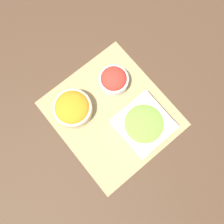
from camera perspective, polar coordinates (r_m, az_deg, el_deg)
The scene contains 5 objects.
ground_plane at distance 0.92m, azimuth -0.00°, elevation -0.43°, with size 3.00×3.00×0.00m, color #422D1E.
placemat at distance 0.92m, azimuth -0.00°, elevation -0.40°, with size 0.49×0.45×0.00m.
carrot_bowl at distance 0.89m, azimuth -10.20°, elevation 1.02°, with size 0.15×0.15×0.08m.
lettuce_bowl at distance 0.88m, azimuth 8.22°, elevation -3.19°, with size 0.20×0.20×0.07m.
tomato_bowl at distance 0.91m, azimuth 0.46°, elevation 8.40°, with size 0.12×0.12×0.08m.
Camera 1 is at (-0.14, 0.11, 0.90)m, focal length 35.00 mm.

